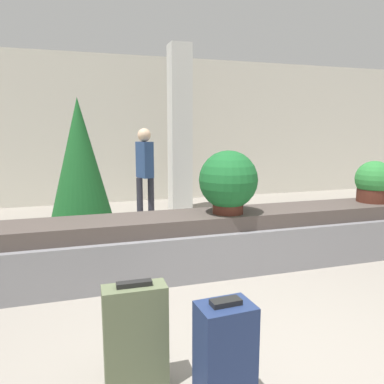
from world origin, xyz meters
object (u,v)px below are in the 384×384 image
at_px(pillar, 180,130).
at_px(potted_plant_1, 228,182).
at_px(suitcase_4, 136,337).
at_px(traveler_0, 145,167).
at_px(potted_plant_0, 374,182).
at_px(suitcase_1, 225,360).
at_px(decorated_tree, 80,167).

height_order(pillar, potted_plant_1, pillar).
relative_size(pillar, suitcase_4, 4.57).
bearing_deg(traveler_0, potted_plant_0, -153.81).
bearing_deg(pillar, suitcase_1, -102.82).
bearing_deg(decorated_tree, traveler_0, 47.04).
height_order(suitcase_1, decorated_tree, decorated_tree).
distance_m(potted_plant_1, decorated_tree, 2.11).
bearing_deg(traveler_0, pillar, -69.64).
bearing_deg(decorated_tree, suitcase_4, -85.43).
xyz_separation_m(potted_plant_1, decorated_tree, (-1.57, 1.42, 0.08)).
height_order(suitcase_1, potted_plant_1, potted_plant_1).
distance_m(suitcase_1, decorated_tree, 3.65).
xyz_separation_m(suitcase_1, potted_plant_0, (2.96, 2.16, 0.59)).
relative_size(pillar, potted_plant_1, 4.51).
relative_size(suitcase_4, decorated_tree, 0.35).
xyz_separation_m(pillar, traveler_0, (-0.82, -0.69, -0.63)).
xyz_separation_m(suitcase_1, decorated_tree, (-0.69, 3.51, 0.77)).
relative_size(suitcase_4, potted_plant_1, 0.99).
height_order(suitcase_4, potted_plant_1, potted_plant_1).
xyz_separation_m(pillar, suitcase_1, (-1.22, -5.36, -1.27)).
distance_m(suitcase_1, potted_plant_0, 3.72).
distance_m(suitcase_1, traveler_0, 4.73).
bearing_deg(suitcase_4, traveler_0, 79.92).
xyz_separation_m(potted_plant_1, traveler_0, (-0.48, 2.58, -0.06)).
height_order(pillar, potted_plant_0, pillar).
distance_m(suitcase_4, decorated_tree, 3.24).
bearing_deg(decorated_tree, pillar, 44.15).
distance_m(suitcase_4, potted_plant_0, 3.89).
xyz_separation_m(potted_plant_0, decorated_tree, (-3.65, 1.34, 0.18)).
bearing_deg(potted_plant_1, traveler_0, 100.59).
bearing_deg(potted_plant_1, suitcase_1, -112.87).
bearing_deg(suitcase_4, potted_plant_0, 28.71).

